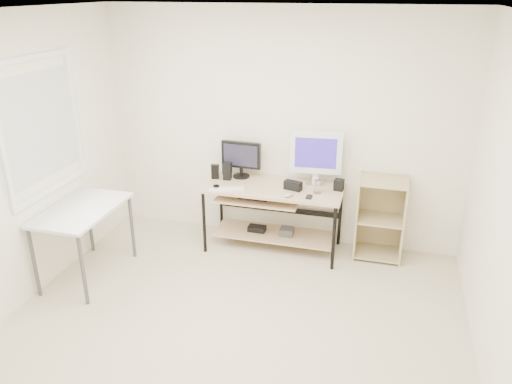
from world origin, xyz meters
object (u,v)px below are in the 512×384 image
at_px(side_table, 82,216).
at_px(audio_controller, 215,171).
at_px(desk, 271,204).
at_px(shelf_unit, 380,217).
at_px(white_imac, 316,154).
at_px(black_monitor, 241,157).

height_order(side_table, audio_controller, audio_controller).
bearing_deg(audio_controller, desk, -12.12).
height_order(desk, shelf_unit, shelf_unit).
height_order(shelf_unit, white_imac, white_imac).
relative_size(white_imac, audio_controller, 3.56).
bearing_deg(audio_controller, white_imac, -0.16).
bearing_deg(desk, shelf_unit, 7.77).
height_order(desk, white_imac, white_imac).
relative_size(side_table, white_imac, 1.68).
relative_size(desk, audio_controller, 8.98).
relative_size(black_monitor, white_imac, 0.77).
xyz_separation_m(shelf_unit, audio_controller, (-1.84, -0.10, 0.38)).
xyz_separation_m(side_table, black_monitor, (1.26, 1.24, 0.32)).
bearing_deg(side_table, shelf_unit, 23.33).
distance_m(shelf_unit, audio_controller, 1.88).
xyz_separation_m(shelf_unit, white_imac, (-0.73, 0.03, 0.64)).
relative_size(desk, black_monitor, 3.30).
distance_m(shelf_unit, white_imac, 0.98).
distance_m(side_table, white_imac, 2.48).
bearing_deg(white_imac, audio_controller, -178.80).
relative_size(desk, side_table, 1.50).
relative_size(shelf_unit, audio_controller, 5.39).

